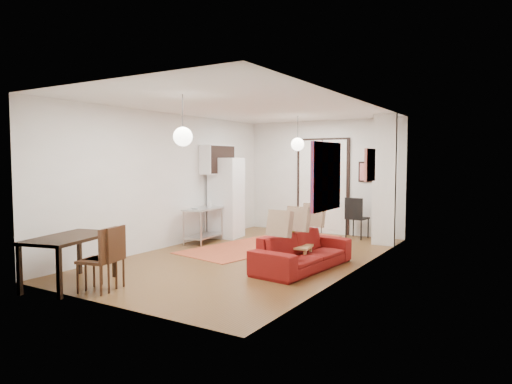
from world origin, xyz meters
The scene contains 27 objects.
floor centered at (0.00, 0.00, 0.00)m, with size 7.00×7.00×0.00m, color brown.
ceiling centered at (0.00, 0.00, 2.90)m, with size 4.20×7.00×0.02m, color silver.
wall_back centered at (0.00, 3.50, 1.45)m, with size 4.20×0.02×2.90m, color silver.
wall_front centered at (0.00, -3.50, 1.45)m, with size 4.20×0.02×2.90m, color silver.
wall_left centered at (-2.10, 0.00, 1.45)m, with size 0.02×7.00×2.90m, color silver.
wall_right centered at (2.10, 0.00, 1.45)m, with size 0.02×7.00×2.90m, color silver.
double_doors centered at (0.00, 3.46, 1.20)m, with size 1.44×0.06×2.50m, color white.
stub_partition centered at (1.85, 2.55, 1.45)m, with size 0.50×0.10×2.90m, color silver.
wall_cabinet centered at (-1.92, 1.50, 1.90)m, with size 0.35×1.00×0.70m, color white.
painting_popart centered at (2.08, -1.25, 1.65)m, with size 0.05×1.00×1.00m, color red.
painting_abstract centered at (2.08, 0.80, 1.80)m, with size 0.05×0.50×0.60m, color beige.
poster_back centered at (1.15, 3.47, 1.60)m, with size 0.40×0.03×0.50m, color red.
print_left centered at (-2.07, 2.00, 1.95)m, with size 0.03×0.44×0.54m, color #935E3D.
pendant_back centered at (0.00, 2.00, 2.25)m, with size 0.30×0.30×0.80m.
pendant_front centered at (0.00, -2.00, 2.25)m, with size 0.30×0.30×0.80m.
kilim_rug centered at (-0.47, 1.30, 0.01)m, with size 1.54×4.10×0.01m, color #C75D31.
sofa centered at (1.28, -0.36, 0.31)m, with size 0.83×2.12×0.62m, color maroon.
coffee_table centered at (0.94, -0.29, 0.32)m, with size 0.91×0.61×0.37m.
potted_plant centered at (1.04, -0.29, 0.56)m, with size 0.29×0.33×0.37m, color #345F2B.
kitchen_counter centered at (-1.75, 0.72, 0.50)m, with size 0.66×1.11×0.80m.
bowl centered at (-1.75, 0.42, 0.82)m, with size 0.19×0.19×0.05m, color beige.
soap_bottle centered at (-1.75, 0.97, 0.88)m, with size 0.08×0.07×0.17m, color teal.
fridge centered at (-1.74, 1.62, 0.97)m, with size 0.69×0.69×1.94m, color white.
dining_table centered at (-1.25, -3.15, 0.67)m, with size 1.08×1.50×0.75m.
dining_chair_near centered at (-0.65, -2.92, 0.54)m, with size 0.53×0.67×0.93m.
dining_chair_far centered at (-0.65, -3.06, 0.54)m, with size 0.53×0.67×0.93m.
black_side_chair centered at (1.05, 3.25, 0.58)m, with size 0.50×0.50×0.99m.
Camera 1 is at (4.67, -7.46, 1.89)m, focal length 32.00 mm.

